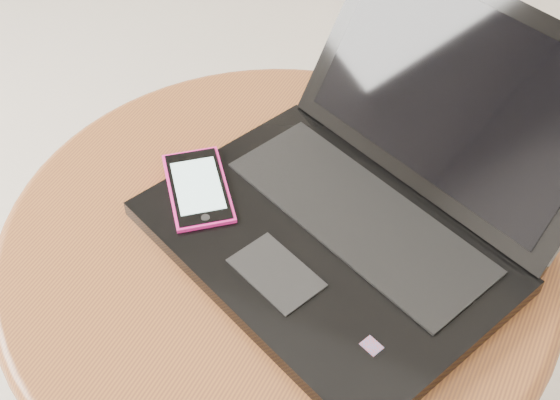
% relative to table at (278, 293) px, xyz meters
% --- Properties ---
extents(table, '(0.64, 0.64, 0.51)m').
position_rel_table_xyz_m(table, '(0.00, 0.00, 0.00)').
color(table, '#5B2C1C').
rests_on(table, ground).
extents(laptop, '(0.50, 0.51, 0.22)m').
position_rel_table_xyz_m(laptop, '(0.08, 0.05, 0.15)').
color(laptop, black).
rests_on(laptop, table).
extents(phone_black, '(0.14, 0.13, 0.01)m').
position_rel_table_xyz_m(phone_black, '(-0.09, 0.02, 0.12)').
color(phone_black, black).
rests_on(phone_black, table).
extents(phone_pink, '(0.13, 0.14, 0.02)m').
position_rel_table_xyz_m(phone_pink, '(-0.11, 0.01, 0.13)').
color(phone_pink, '#F41F90').
rests_on(phone_pink, phone_black).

